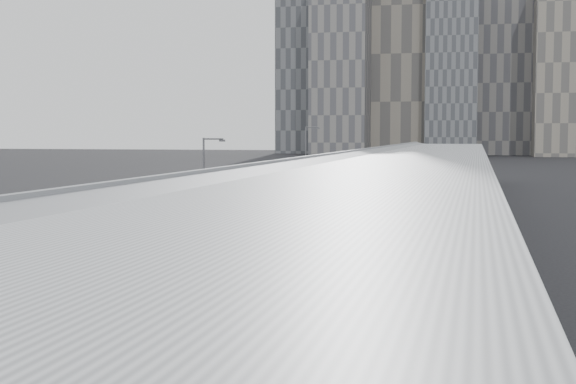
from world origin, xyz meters
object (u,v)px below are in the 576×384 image
(shipping_container, at_px, (322,178))
(bus_5, at_px, (338,195))
(bus_4, at_px, (321,204))
(suv, at_px, (343,179))
(bus_6, at_px, (357,186))
(street_lamp_far, at_px, (307,157))
(bus_3, at_px, (281,216))
(street_lamp_near, at_px, (206,178))
(bus_2, at_px, (226,240))
(bus_1, at_px, (142,278))

(shipping_container, bearing_deg, bus_5, -75.09)
(bus_4, relative_size, suv, 2.25)
(bus_5, relative_size, bus_6, 0.93)
(bus_5, relative_size, street_lamp_far, 1.29)
(suv, bearing_deg, bus_5, -70.18)
(bus_3, height_order, street_lamp_near, street_lamp_near)
(bus_3, distance_m, bus_6, 39.35)
(bus_6, height_order, suv, bus_6)
(street_lamp_far, height_order, suv, street_lamp_far)
(street_lamp_far, bearing_deg, bus_2, -83.35)
(bus_4, distance_m, bus_5, 12.21)
(bus_2, relative_size, street_lamp_far, 1.42)
(bus_2, xyz_separation_m, shipping_container, (-8.45, 77.25, -0.20))
(street_lamp_near, bearing_deg, bus_5, 74.02)
(bus_4, bearing_deg, street_lamp_near, -114.74)
(bus_1, height_order, suv, bus_1)
(bus_5, distance_m, street_lamp_far, 17.45)
(bus_3, relative_size, suv, 2.39)
(bus_1, xyz_separation_m, bus_5, (-0.06, 56.49, -0.21))
(bus_4, height_order, bus_5, bus_5)
(street_lamp_far, distance_m, shipping_container, 20.15)
(bus_3, distance_m, bus_5, 25.19)
(bus_1, relative_size, bus_4, 1.14)
(bus_5, xyz_separation_m, suv, (-7.17, 46.79, -0.76))
(bus_6, bearing_deg, shipping_container, 112.79)
(bus_1, xyz_separation_m, shipping_container, (-8.81, 91.62, -0.26))
(bus_1, xyz_separation_m, street_lamp_near, (-7.41, 30.81, 3.11))
(bus_4, xyz_separation_m, suv, (-7.43, 59.00, -0.74))
(street_lamp_far, relative_size, shipping_container, 1.69)
(bus_5, height_order, shipping_container, bus_5)
(bus_2, bearing_deg, bus_5, 92.42)
(bus_1, relative_size, street_lamp_near, 1.70)
(bus_6, height_order, shipping_container, bus_6)
(bus_4, relative_size, bus_6, 0.92)
(bus_1, relative_size, street_lamp_far, 1.47)
(bus_4, xyz_separation_m, street_lamp_far, (-7.28, 27.67, 4.02))
(bus_3, bearing_deg, bus_1, -91.15)
(bus_1, bearing_deg, suv, 98.20)
(bus_3, bearing_deg, bus_6, 86.26)
(bus_3, bearing_deg, bus_5, 85.88)
(bus_2, height_order, street_lamp_near, street_lamp_near)
(bus_1, height_order, bus_4, bus_1)
(bus_6, bearing_deg, suv, 102.43)
(bus_5, relative_size, shipping_container, 2.18)
(bus_5, bearing_deg, street_lamp_far, 109.49)
(bus_2, relative_size, suv, 2.48)
(bus_2, height_order, bus_3, bus_2)
(bus_6, xyz_separation_m, street_lamp_far, (-7.16, 1.30, 3.87))
(street_lamp_far, height_order, shipping_container, street_lamp_far)
(bus_3, xyz_separation_m, bus_5, (0.70, 25.18, -0.09))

